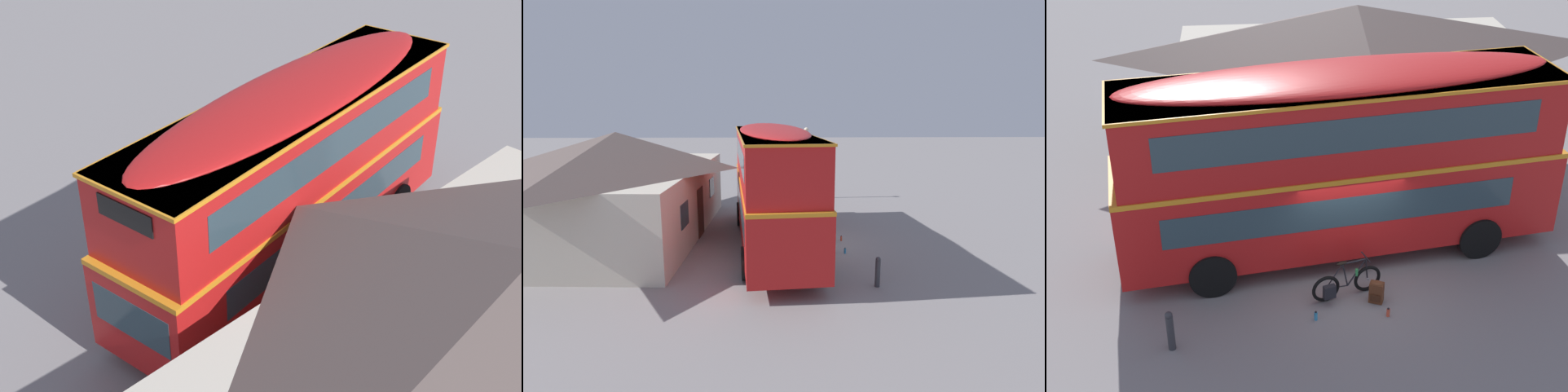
{
  "view_description": "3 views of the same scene",
  "coord_description": "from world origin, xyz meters",
  "views": [
    {
      "loc": [
        11.19,
        10.87,
        11.09
      ],
      "look_at": [
        -0.12,
        0.27,
        1.45
      ],
      "focal_mm": 49.68,
      "sensor_mm": 36.0,
      "label": 1
    },
    {
      "loc": [
        -17.04,
        1.33,
        5.56
      ],
      "look_at": [
        -1.1,
        0.92,
        2.26
      ],
      "focal_mm": 30.49,
      "sensor_mm": 36.0,
      "label": 2
    },
    {
      "loc": [
        -3.01,
        -13.84,
        10.33
      ],
      "look_at": [
        -0.9,
        0.96,
        1.81
      ],
      "focal_mm": 49.91,
      "sensor_mm": 36.0,
      "label": 3
    }
  ],
  "objects": [
    {
      "name": "water_bottle_blue_sports",
      "position": [
        -1.04,
        -1.41,
        0.1
      ],
      "size": [
        0.08,
        0.08,
        0.22
      ],
      "color": "#338CBF",
      "rests_on": "ground"
    },
    {
      "name": "double_decker_bus",
      "position": [
        -0.07,
        1.35,
        2.65
      ],
      "size": [
        10.9,
        3.57,
        4.79
      ],
      "color": "black",
      "rests_on": "ground"
    },
    {
      "name": "ground_plane",
      "position": [
        0.0,
        0.0,
        0.0
      ],
      "size": [
        120.0,
        120.0,
        0.0
      ],
      "primitive_type": "plane",
      "color": "gray"
    },
    {
      "name": "touring_bicycle",
      "position": [
        -0.26,
        -0.68,
        0.37
      ],
      "size": [
        1.7,
        0.72,
        0.98
      ],
      "color": "black",
      "rests_on": "ground"
    },
    {
      "name": "water_bottle_red_squeeze",
      "position": [
        0.57,
        -1.51,
        0.1
      ],
      "size": [
        0.08,
        0.08,
        0.22
      ],
      "color": "#D84C33",
      "rests_on": "ground"
    },
    {
      "name": "pub_building",
      "position": [
        1.64,
        7.86,
        2.27
      ],
      "size": [
        11.9,
        7.74,
        4.45
      ],
      "color": "beige",
      "rests_on": "ground"
    },
    {
      "name": "backpack_on_ground",
      "position": [
        0.42,
        -0.96,
        0.29
      ],
      "size": [
        0.38,
        0.34,
        0.56
      ],
      "color": "#592D19",
      "rests_on": "ground"
    },
    {
      "name": "kerb_bollard",
      "position": [
        -4.17,
        -1.91,
        0.5
      ],
      "size": [
        0.16,
        0.16,
        0.97
      ],
      "color": "#333338",
      "rests_on": "ground"
    }
  ]
}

